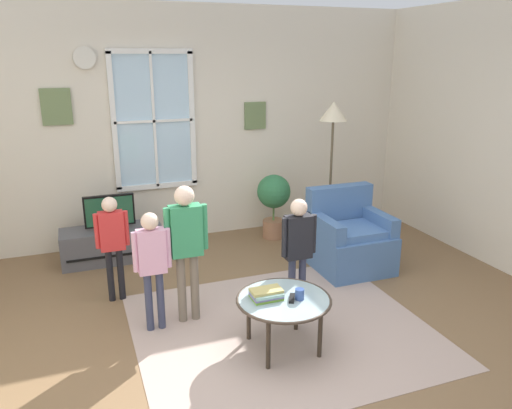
% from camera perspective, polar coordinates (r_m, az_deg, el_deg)
% --- Properties ---
extents(ground_plane, '(6.63, 6.24, 0.02)m').
position_cam_1_polar(ground_plane, '(4.08, 0.64, -16.93)').
color(ground_plane, brown).
extents(back_wall, '(6.03, 0.17, 2.84)m').
position_cam_1_polar(back_wall, '(6.22, -9.12, 8.91)').
color(back_wall, beige).
rests_on(back_wall, ground_plane).
extents(area_rug, '(2.44, 2.16, 0.01)m').
position_cam_1_polar(area_rug, '(4.39, 2.98, -14.06)').
color(area_rug, tan).
rests_on(area_rug, ground_plane).
extents(tv_stand, '(1.11, 0.43, 0.38)m').
position_cam_1_polar(tv_stand, '(5.89, -16.17, -4.40)').
color(tv_stand, '#4C4C51').
rests_on(tv_stand, ground_plane).
extents(television, '(0.55, 0.08, 0.39)m').
position_cam_1_polar(television, '(5.76, -16.48, -0.73)').
color(television, '#4C4C4C').
rests_on(television, tv_stand).
extents(armchair, '(0.76, 0.74, 0.87)m').
position_cam_1_polar(armchair, '(5.51, 10.66, -3.98)').
color(armchair, '#476B9E').
rests_on(armchair, ground_plane).
extents(coffee_table, '(0.75, 0.75, 0.44)m').
position_cam_1_polar(coffee_table, '(3.95, 3.20, -11.08)').
color(coffee_table, '#99B2B7').
rests_on(coffee_table, ground_plane).
extents(book_stack, '(0.24, 0.19, 0.08)m').
position_cam_1_polar(book_stack, '(3.92, 1.18, -10.22)').
color(book_stack, '#70A133').
rests_on(book_stack, coffee_table).
extents(cup, '(0.07, 0.07, 0.09)m').
position_cam_1_polar(cup, '(3.92, 5.03, -10.22)').
color(cup, '#334C8C').
rests_on(cup, coffee_table).
extents(remote_near_books, '(0.10, 0.14, 0.02)m').
position_cam_1_polar(remote_near_books, '(3.92, 4.14, -10.68)').
color(remote_near_books, black).
rests_on(remote_near_books, coffee_table).
extents(person_pink_shirt, '(0.32, 0.14, 1.05)m').
position_cam_1_polar(person_pink_shirt, '(4.19, -11.85, -6.04)').
color(person_pink_shirt, '#333851').
rests_on(person_pink_shirt, ground_plane).
extents(person_black_shirt, '(0.33, 0.15, 1.08)m').
position_cam_1_polar(person_black_shirt, '(4.36, 4.84, -4.49)').
color(person_black_shirt, '#333851').
rests_on(person_black_shirt, ground_plane).
extents(person_green_shirt, '(0.37, 0.17, 1.23)m').
position_cam_1_polar(person_green_shirt, '(4.24, -8.03, -3.88)').
color(person_green_shirt, '#726656').
rests_on(person_green_shirt, ground_plane).
extents(person_red_shirt, '(0.31, 0.14, 1.02)m').
position_cam_1_polar(person_red_shirt, '(4.79, -16.18, -3.58)').
color(person_red_shirt, black).
rests_on(person_red_shirt, ground_plane).
extents(potted_plant_by_window, '(0.42, 0.42, 0.82)m').
position_cam_1_polar(potted_plant_by_window, '(6.26, 2.05, 0.70)').
color(potted_plant_by_window, '#9E6B4C').
rests_on(potted_plant_by_window, ground_plane).
extents(floor_lamp, '(0.32, 0.32, 1.74)m').
position_cam_1_polar(floor_lamp, '(5.93, 8.82, 8.90)').
color(floor_lamp, black).
rests_on(floor_lamp, ground_plane).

